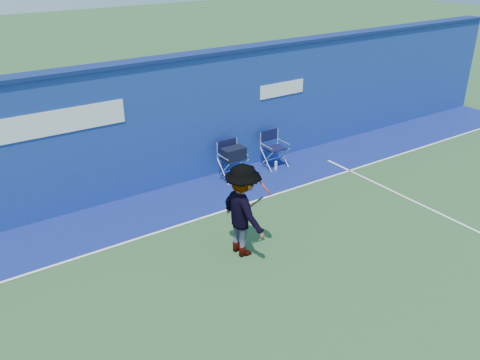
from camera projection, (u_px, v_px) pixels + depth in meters
ground at (294, 299)px, 8.48m from camera, size 80.00×80.00×0.00m
stadium_wall at (153, 125)px, 11.71m from camera, size 24.00×0.50×3.08m
out_of_bounds_strip at (179, 203)px, 11.55m from camera, size 24.00×1.80×0.01m
court_lines at (272, 280)px, 8.93m from camera, size 24.00×12.00×0.01m
directors_chair_left at (233, 163)px, 12.57m from camera, size 0.58×0.53×0.97m
directors_chair_right at (274, 156)px, 13.31m from camera, size 0.56×0.51×0.94m
water_bottle at (276, 166)px, 13.14m from camera, size 0.07×0.07×0.25m
tennis_player at (243, 210)px, 9.36m from camera, size 0.91×1.18×1.82m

